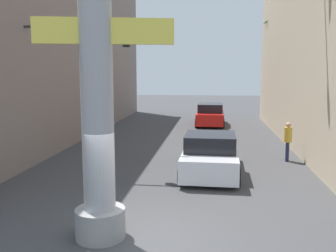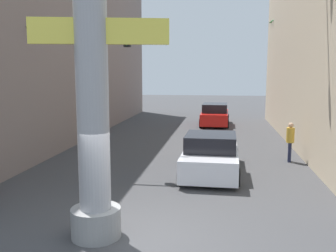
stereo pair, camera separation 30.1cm
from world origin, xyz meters
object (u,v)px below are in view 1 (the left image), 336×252
traffic_light_mast (60,67)px  pedestrian_far_left (97,118)px  street_lamp (320,46)px  car_far (210,115)px  car_lead (210,155)px  palm_tree_far_right (278,55)px  neon_sign_pole (96,39)px  pedestrian_mid_right (288,139)px

traffic_light_mast → pedestrian_far_left: (-1.23, 8.46, -3.05)m
street_lamp → car_far: street_lamp is taller
car_lead → palm_tree_far_right: 16.40m
neon_sign_pole → pedestrian_mid_right: neon_sign_pole is taller
pedestrian_mid_right → street_lamp: bearing=-64.4°
traffic_light_mast → car_far: 14.71m
car_far → pedestrian_far_left: bearing=-146.2°
traffic_light_mast → palm_tree_far_right: (10.66, 15.07, 1.10)m
traffic_light_mast → pedestrian_mid_right: 9.92m
car_lead → car_far: bearing=90.4°
car_lead → traffic_light_mast: bearing=-179.8°
car_far → pedestrian_far_left: pedestrian_far_left is taller
street_lamp → pedestrian_mid_right: (-0.73, 1.52, -3.79)m
street_lamp → car_lead: size_ratio=1.68×
traffic_light_mast → pedestrian_far_left: 9.08m
neon_sign_pole → car_lead: size_ratio=2.03×
neon_sign_pole → car_far: (2.40, 19.10, -3.82)m
street_lamp → pedestrian_far_left: 14.02m
neon_sign_pole → traffic_light_mast: (-3.35, 5.96, -0.54)m
palm_tree_far_right → pedestrian_mid_right: palm_tree_far_right is taller
traffic_light_mast → car_far: traffic_light_mast is taller
neon_sign_pole → palm_tree_far_right: neon_sign_pole is taller
pedestrian_far_left → pedestrian_mid_right: (10.38, -6.12, 0.03)m
car_far → palm_tree_far_right: size_ratio=0.55×
traffic_light_mast → pedestrian_mid_right: bearing=14.3°
neon_sign_pole → car_far: 19.63m
neon_sign_pole → car_far: bearing=82.8°
car_far → palm_tree_far_right: bearing=21.5°
car_lead → palm_tree_far_right: palm_tree_far_right is taller
traffic_light_mast → car_far: size_ratio=1.31×
car_far → pedestrian_mid_right: (3.40, -10.80, 0.26)m
car_lead → pedestrian_mid_right: pedestrian_mid_right is taller
pedestrian_mid_right → palm_tree_far_right: bearing=83.3°
car_lead → pedestrian_mid_right: (3.31, 2.32, 0.29)m
street_lamp → neon_sign_pole: bearing=-133.9°
palm_tree_far_right → neon_sign_pole: bearing=-109.2°
car_far → pedestrian_far_left: size_ratio=2.62×
traffic_light_mast → pedestrian_far_left: traffic_light_mast is taller
car_far → pedestrian_mid_right: size_ratio=2.54×
palm_tree_far_right → pedestrian_far_left: 14.22m
palm_tree_far_right → pedestrian_mid_right: bearing=-96.7°
street_lamp → traffic_light_mast: (-9.88, -0.82, -0.78)m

